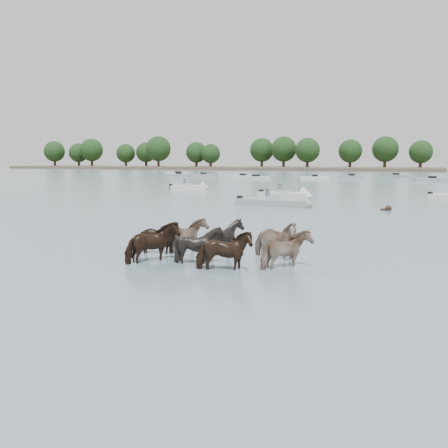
% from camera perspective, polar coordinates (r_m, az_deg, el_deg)
% --- Properties ---
extents(ground, '(400.00, 400.00, 0.00)m').
position_cam_1_polar(ground, '(16.23, 5.16, -4.46)').
color(ground, '#4B5E6C').
rests_on(ground, ground).
extents(shoreline, '(160.00, 30.00, 1.00)m').
position_cam_1_polar(shoreline, '(181.30, -2.02, 6.53)').
color(shoreline, '#4C4233').
rests_on(shoreline, ground).
extents(pony_herd, '(6.58, 3.98, 1.55)m').
position_cam_1_polar(pony_herd, '(16.47, -1.38, -2.43)').
color(pony_herd, black).
rests_on(pony_herd, ground).
extents(swimming_pony, '(0.72, 0.44, 0.44)m').
position_cam_1_polar(swimming_pony, '(34.62, 18.46, 1.69)').
color(swimming_pony, black).
rests_on(swimming_pony, ground).
extents(motorboat_a, '(5.22, 2.29, 1.92)m').
position_cam_1_polar(motorboat_a, '(44.15, 7.85, 3.32)').
color(motorboat_a, silver).
rests_on(motorboat_a, ground).
extents(motorboat_b, '(6.05, 2.16, 1.92)m').
position_cam_1_polar(motorboat_b, '(35.99, 6.82, 2.42)').
color(motorboat_b, gray).
rests_on(motorboat_b, ground).
extents(motorboat_f, '(4.63, 3.27, 1.92)m').
position_cam_1_polar(motorboat_f, '(56.48, -3.49, 4.27)').
color(motorboat_f, silver).
rests_on(motorboat_f, ground).
extents(distant_flotilla, '(102.85, 24.04, 0.93)m').
position_cam_1_polar(distant_flotilla, '(93.43, 18.53, 5.16)').
color(distant_flotilla, silver).
rests_on(distant_flotilla, ground).
extents(treeline, '(150.41, 20.27, 12.19)m').
position_cam_1_polar(treeline, '(183.64, -2.22, 8.48)').
color(treeline, '#382619').
rests_on(treeline, ground).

